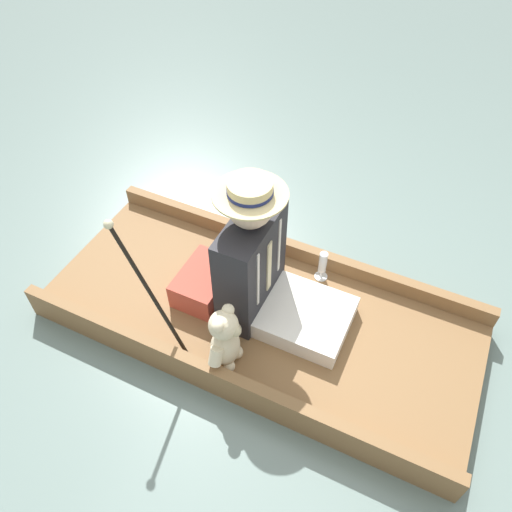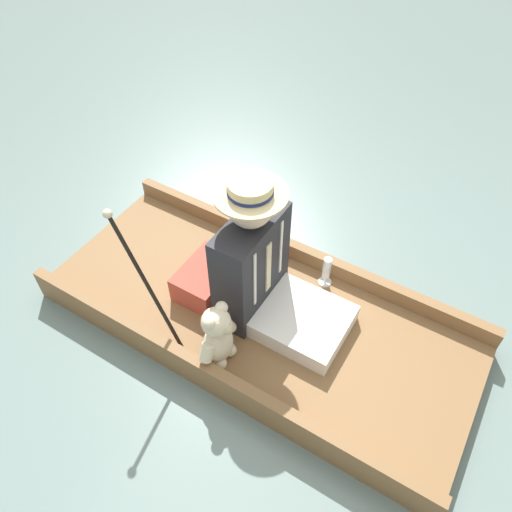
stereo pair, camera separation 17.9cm
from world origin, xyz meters
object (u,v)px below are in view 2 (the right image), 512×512
at_px(teddy_bear, 218,337).
at_px(wine_glass, 327,269).
at_px(walking_cane, 141,274).
at_px(seated_person, 263,269).

relative_size(teddy_bear, wine_glass, 2.01).
xyz_separation_m(teddy_bear, walking_cane, (0.06, -0.38, 0.30)).
xyz_separation_m(teddy_bear, wine_glass, (-0.75, 0.24, -0.07)).
xyz_separation_m(seated_person, wine_glass, (-0.35, 0.22, -0.21)).
relative_size(seated_person, wine_glass, 4.36).
distance_m(wine_glass, walking_cane, 1.09).
bearing_deg(seated_person, walking_cane, -47.89).
height_order(wine_glass, walking_cane, walking_cane).
xyz_separation_m(seated_person, walking_cane, (0.45, -0.41, 0.16)).
relative_size(seated_person, walking_cane, 1.04).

